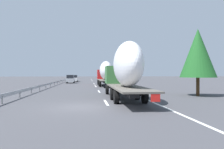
# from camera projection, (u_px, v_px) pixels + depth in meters

# --- Properties ---
(ground_plane) EXTENTS (260.00, 260.00, 0.00)m
(ground_plane) POSITION_uv_depth(u_px,v_px,m) (86.00, 83.00, 53.87)
(ground_plane) COLOR #424247
(lane_stripe_0) EXTENTS (3.20, 0.20, 0.01)m
(lane_stripe_0) POSITION_uv_depth(u_px,v_px,m) (106.00, 102.00, 16.34)
(lane_stripe_0) COLOR white
(lane_stripe_0) RESTS_ON ground_plane
(lane_stripe_1) EXTENTS (3.20, 0.20, 0.01)m
(lane_stripe_1) POSITION_uv_depth(u_px,v_px,m) (99.00, 91.00, 26.58)
(lane_stripe_1) COLOR white
(lane_stripe_1) RESTS_ON ground_plane
(lane_stripe_2) EXTENTS (3.20, 0.20, 0.01)m
(lane_stripe_2) POSITION_uv_depth(u_px,v_px,m) (96.00, 87.00, 36.87)
(lane_stripe_2) COLOR white
(lane_stripe_2) RESTS_ON ground_plane
(lane_stripe_3) EXTENTS (3.20, 0.20, 0.01)m
(lane_stripe_3) POSITION_uv_depth(u_px,v_px,m) (95.00, 85.00, 41.84)
(lane_stripe_3) COLOR white
(lane_stripe_3) RESTS_ON ground_plane
(lane_stripe_4) EXTENTS (3.20, 0.20, 0.01)m
(lane_stripe_4) POSITION_uv_depth(u_px,v_px,m) (94.00, 83.00, 48.78)
(lane_stripe_4) COLOR white
(lane_stripe_4) RESTS_ON ground_plane
(lane_stripe_5) EXTENTS (3.20, 0.20, 0.01)m
(lane_stripe_5) POSITION_uv_depth(u_px,v_px,m) (92.00, 81.00, 67.57)
(lane_stripe_5) COLOR white
(lane_stripe_5) RESTS_ON ground_plane
(lane_stripe_6) EXTENTS (3.20, 0.20, 0.01)m
(lane_stripe_6) POSITION_uv_depth(u_px,v_px,m) (92.00, 80.00, 71.42)
(lane_stripe_6) COLOR white
(lane_stripe_6) RESTS_ON ground_plane
(lane_stripe_7) EXTENTS (3.20, 0.20, 0.01)m
(lane_stripe_7) POSITION_uv_depth(u_px,v_px,m) (92.00, 80.00, 76.48)
(lane_stripe_7) COLOR white
(lane_stripe_7) RESTS_ON ground_plane
(lane_stripe_8) EXTENTS (3.20, 0.20, 0.01)m
(lane_stripe_8) POSITION_uv_depth(u_px,v_px,m) (91.00, 79.00, 87.07)
(lane_stripe_8) COLOR white
(lane_stripe_8) RESTS_ON ground_plane
(lane_stripe_9) EXTENTS (3.20, 0.20, 0.01)m
(lane_stripe_9) POSITION_uv_depth(u_px,v_px,m) (91.00, 78.00, 108.40)
(lane_stripe_9) COLOR white
(lane_stripe_9) RESTS_ON ground_plane
(edge_line_right) EXTENTS (110.00, 0.20, 0.01)m
(edge_line_right) POSITION_uv_depth(u_px,v_px,m) (106.00, 82.00, 59.48)
(edge_line_right) COLOR white
(edge_line_right) RESTS_ON ground_plane
(truck_lead) EXTENTS (13.80, 2.55, 4.50)m
(truck_lead) POSITION_uv_depth(u_px,v_px,m) (105.00, 72.00, 38.52)
(truck_lead) COLOR #B21919
(truck_lead) RESTS_ON ground_plane
(truck_trailing) EXTENTS (13.83, 2.55, 4.86)m
(truck_trailing) POSITION_uv_depth(u_px,v_px,m) (125.00, 69.00, 18.09)
(truck_trailing) COLOR #387038
(truck_trailing) RESTS_ON ground_plane
(car_white_van) EXTENTS (4.13, 1.83, 1.91)m
(car_white_van) POSITION_uv_depth(u_px,v_px,m) (74.00, 78.00, 59.61)
(car_white_van) COLOR white
(car_white_van) RESTS_ON ground_plane
(car_silver_hatch) EXTENTS (4.21, 1.86, 1.99)m
(car_silver_hatch) POSITION_uv_depth(u_px,v_px,m) (70.00, 79.00, 50.67)
(car_silver_hatch) COLOR #ADB2B7
(car_silver_hatch) RESTS_ON ground_plane
(road_sign) EXTENTS (0.10, 0.90, 3.24)m
(road_sign) POSITION_uv_depth(u_px,v_px,m) (109.00, 74.00, 63.22)
(road_sign) COLOR gray
(road_sign) RESTS_ON ground_plane
(tree_0) EXTENTS (3.63, 3.63, 6.89)m
(tree_0) POSITION_uv_depth(u_px,v_px,m) (198.00, 53.00, 21.34)
(tree_0) COLOR #472D19
(tree_0) RESTS_ON ground_plane
(tree_1) EXTENTS (2.79, 2.79, 7.36)m
(tree_1) POSITION_uv_depth(u_px,v_px,m) (115.00, 68.00, 76.02)
(tree_1) COLOR #472D19
(tree_1) RESTS_ON ground_plane
(tree_2) EXTENTS (3.64, 3.64, 7.01)m
(tree_2) POSITION_uv_depth(u_px,v_px,m) (116.00, 69.00, 75.86)
(tree_2) COLOR #472D19
(tree_2) RESTS_ON ground_plane
(guardrail_median) EXTENTS (94.00, 0.10, 0.76)m
(guardrail_median) POSITION_uv_depth(u_px,v_px,m) (64.00, 80.00, 56.16)
(guardrail_median) COLOR #9EA0A5
(guardrail_median) RESTS_ON ground_plane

